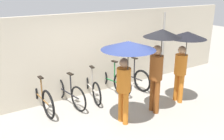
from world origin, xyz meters
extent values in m
plane|color=gray|center=(0.00, 0.00, 0.00)|extent=(30.00, 30.00, 0.00)
cube|color=#B2A893|center=(0.00, 2.19, 1.18)|extent=(11.34, 0.12, 2.36)
torus|color=black|center=(-1.46, 2.45, 0.36)|extent=(0.09, 0.72, 0.72)
torus|color=black|center=(-1.41, 1.36, 0.36)|extent=(0.09, 0.72, 0.72)
cylinder|color=brown|center=(-1.44, 1.91, 0.36)|extent=(0.09, 1.09, 0.04)
cylinder|color=brown|center=(-1.43, 1.72, 0.64)|extent=(0.04, 0.04, 0.57)
cube|color=black|center=(-1.43, 1.72, 0.94)|extent=(0.10, 0.20, 0.03)
cylinder|color=brown|center=(-1.46, 2.45, 0.72)|extent=(0.04, 0.04, 0.71)
cylinder|color=brown|center=(-1.46, 2.45, 1.07)|extent=(0.44, 0.05, 0.03)
torus|color=black|center=(-0.79, 2.32, 0.34)|extent=(0.14, 0.67, 0.67)
torus|color=black|center=(-0.65, 1.29, 0.34)|extent=(0.14, 0.67, 0.67)
cylinder|color=black|center=(-0.72, 1.80, 0.34)|extent=(0.17, 1.03, 0.04)
cylinder|color=black|center=(-0.69, 1.62, 0.62)|extent=(0.04, 0.04, 0.57)
cube|color=black|center=(-0.69, 1.62, 0.92)|extent=(0.12, 0.21, 0.03)
cylinder|color=black|center=(-0.79, 2.32, 0.67)|extent=(0.04, 0.04, 0.67)
cylinder|color=black|center=(-0.79, 2.32, 1.00)|extent=(0.44, 0.09, 0.03)
torus|color=black|center=(0.10, 2.39, 0.33)|extent=(0.16, 0.65, 0.65)
torus|color=black|center=(-0.10, 1.33, 0.33)|extent=(0.16, 0.65, 0.65)
cylinder|color=#A59E93|center=(0.00, 1.86, 0.33)|extent=(0.23, 1.07, 0.04)
cylinder|color=#A59E93|center=(-0.03, 1.68, 0.64)|extent=(0.04, 0.04, 0.63)
cube|color=black|center=(-0.03, 1.68, 0.97)|extent=(0.12, 0.21, 0.03)
cylinder|color=#A59E93|center=(0.10, 2.39, 0.68)|extent=(0.04, 0.04, 0.71)
cylinder|color=#A59E93|center=(0.10, 2.39, 1.03)|extent=(0.44, 0.11, 0.03)
torus|color=black|center=(0.64, 2.42, 0.36)|extent=(0.17, 0.71, 0.71)
torus|color=black|center=(0.80, 1.43, 0.36)|extent=(0.17, 0.71, 0.71)
cylinder|color=#19662D|center=(0.72, 1.92, 0.36)|extent=(0.20, 1.00, 0.04)
cylinder|color=#19662D|center=(0.75, 1.75, 0.66)|extent=(0.04, 0.04, 0.61)
cube|color=black|center=(0.75, 1.75, 0.98)|extent=(0.12, 0.21, 0.03)
cylinder|color=#19662D|center=(0.64, 2.42, 0.69)|extent=(0.04, 0.04, 0.66)
cylinder|color=#19662D|center=(0.64, 2.42, 1.01)|extent=(0.44, 0.10, 0.03)
torus|color=black|center=(1.37, 2.43, 0.34)|extent=(0.15, 0.68, 0.68)
torus|color=black|center=(1.50, 1.39, 0.34)|extent=(0.15, 0.68, 0.68)
cylinder|color=black|center=(1.44, 1.91, 0.34)|extent=(0.16, 1.05, 0.04)
cylinder|color=black|center=(1.46, 1.73, 0.65)|extent=(0.04, 0.04, 0.62)
cube|color=black|center=(1.46, 1.73, 0.97)|extent=(0.11, 0.21, 0.03)
cylinder|color=black|center=(1.37, 2.43, 0.71)|extent=(0.04, 0.04, 0.74)
cylinder|color=black|center=(1.37, 2.43, 1.08)|extent=(0.44, 0.08, 0.03)
cylinder|color=#C66B1E|center=(-0.03, 0.31, 0.40)|extent=(0.13, 0.13, 0.80)
cylinder|color=#C66B1E|center=(-0.03, 0.13, 0.40)|extent=(0.13, 0.13, 0.80)
cylinder|color=#C66B1E|center=(-0.03, 0.22, 1.07)|extent=(0.32, 0.32, 0.54)
sphere|color=#997051|center=(-0.03, 0.22, 1.46)|extent=(0.21, 0.21, 0.21)
cylinder|color=#332D28|center=(-0.03, 0.08, 1.44)|extent=(0.02, 0.02, 0.69)
cone|color=#19234C|center=(-0.03, 0.08, 1.87)|extent=(1.16, 1.16, 0.18)
cylinder|color=brown|center=(0.94, 0.32, 0.44)|extent=(0.13, 0.13, 0.88)
cylinder|color=brown|center=(0.93, 0.14, 0.44)|extent=(0.13, 0.13, 0.88)
cylinder|color=brown|center=(0.93, 0.23, 1.18)|extent=(0.32, 0.32, 0.60)
sphere|color=tan|center=(0.93, 0.23, 1.61)|extent=(0.23, 0.23, 0.23)
cylinder|color=#332D28|center=(0.93, 0.09, 1.58)|extent=(0.02, 0.02, 0.73)
cone|color=black|center=(0.93, 0.09, 2.03)|extent=(0.87, 0.87, 0.18)
cylinder|color=#C66B1E|center=(1.91, 0.40, 0.40)|extent=(0.13, 0.13, 0.80)
cylinder|color=#C66B1E|center=(1.89, 0.23, 0.40)|extent=(0.13, 0.13, 0.80)
cylinder|color=#C66B1E|center=(1.90, 0.32, 1.07)|extent=(0.32, 0.32, 0.54)
sphere|color=tan|center=(1.90, 0.32, 1.46)|extent=(0.21, 0.21, 0.21)
cylinder|color=#332D28|center=(1.88, 0.18, 1.44)|extent=(0.02, 0.02, 0.69)
cone|color=black|center=(1.88, 0.18, 1.88)|extent=(0.95, 0.95, 0.18)
cylinder|color=gray|center=(2.74, 1.87, 1.13)|extent=(0.07, 0.07, 2.25)
camera|label=1|loc=(-3.07, -3.96, 3.04)|focal=40.00mm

